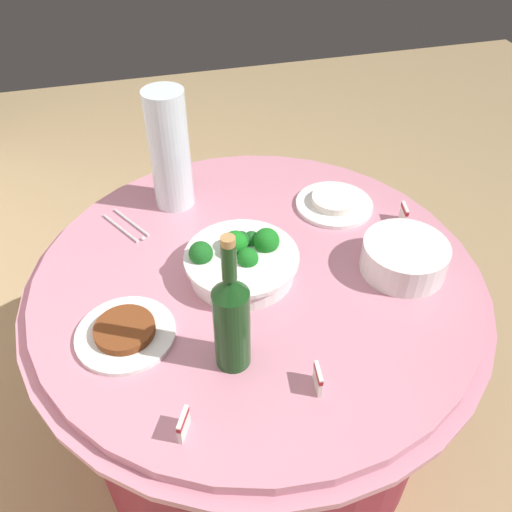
{
  "coord_description": "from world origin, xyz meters",
  "views": [
    {
      "loc": [
        -0.94,
        0.25,
        1.65
      ],
      "look_at": [
        0.0,
        0.0,
        0.79
      ],
      "focal_mm": 37.45,
      "sensor_mm": 36.0,
      "label": 1
    }
  ],
  "objects_px": {
    "wine_bottle": "(232,319)",
    "food_plate_rice": "(334,203)",
    "decorative_fruit_vase": "(170,154)",
    "label_placard_front": "(404,213)",
    "plate_stack": "(404,257)",
    "serving_tongs": "(127,226)",
    "label_placard_rear": "(318,378)",
    "broccoli_bowl": "(241,261)",
    "food_plate_stir_fry": "(125,332)",
    "label_placard_mid": "(184,424)"
  },
  "relations": [
    {
      "from": "food_plate_stir_fry",
      "to": "label_placard_mid",
      "type": "relative_size",
      "value": 4.0
    },
    {
      "from": "plate_stack",
      "to": "decorative_fruit_vase",
      "type": "relative_size",
      "value": 0.62
    },
    {
      "from": "serving_tongs",
      "to": "food_plate_rice",
      "type": "distance_m",
      "value": 0.58
    },
    {
      "from": "serving_tongs",
      "to": "label_placard_rear",
      "type": "bearing_deg",
      "value": -152.07
    },
    {
      "from": "serving_tongs",
      "to": "plate_stack",
      "type": "bearing_deg",
      "value": -117.82
    },
    {
      "from": "broccoli_bowl",
      "to": "serving_tongs",
      "type": "bearing_deg",
      "value": 45.54
    },
    {
      "from": "plate_stack",
      "to": "food_plate_stir_fry",
      "type": "height_order",
      "value": "plate_stack"
    },
    {
      "from": "wine_bottle",
      "to": "label_placard_mid",
      "type": "distance_m",
      "value": 0.21
    },
    {
      "from": "plate_stack",
      "to": "serving_tongs",
      "type": "height_order",
      "value": "plate_stack"
    },
    {
      "from": "serving_tongs",
      "to": "food_plate_stir_fry",
      "type": "distance_m",
      "value": 0.39
    },
    {
      "from": "wine_bottle",
      "to": "decorative_fruit_vase",
      "type": "xyz_separation_m",
      "value": [
        0.59,
        0.04,
        0.03
      ]
    },
    {
      "from": "serving_tongs",
      "to": "label_placard_rear",
      "type": "distance_m",
      "value": 0.7
    },
    {
      "from": "food_plate_rice",
      "to": "wine_bottle",
      "type": "bearing_deg",
      "value": 138.7
    },
    {
      "from": "broccoli_bowl",
      "to": "plate_stack",
      "type": "distance_m",
      "value": 0.4
    },
    {
      "from": "serving_tongs",
      "to": "label_placard_rear",
      "type": "xyz_separation_m",
      "value": [
        -0.62,
        -0.33,
        0.03
      ]
    },
    {
      "from": "wine_bottle",
      "to": "food_plate_stir_fry",
      "type": "height_order",
      "value": "wine_bottle"
    },
    {
      "from": "food_plate_stir_fry",
      "to": "label_placard_front",
      "type": "distance_m",
      "value": 0.8
    },
    {
      "from": "plate_stack",
      "to": "food_plate_rice",
      "type": "distance_m",
      "value": 0.3
    },
    {
      "from": "wine_bottle",
      "to": "food_plate_stir_fry",
      "type": "xyz_separation_m",
      "value": [
        0.12,
        0.21,
        -0.12
      ]
    },
    {
      "from": "broccoli_bowl",
      "to": "serving_tongs",
      "type": "xyz_separation_m",
      "value": [
        0.25,
        0.26,
        -0.04
      ]
    },
    {
      "from": "broccoli_bowl",
      "to": "wine_bottle",
      "type": "bearing_deg",
      "value": 162.68
    },
    {
      "from": "food_plate_rice",
      "to": "label_placard_mid",
      "type": "distance_m",
      "value": 0.8
    },
    {
      "from": "food_plate_stir_fry",
      "to": "label_placard_mid",
      "type": "bearing_deg",
      "value": -161.51
    },
    {
      "from": "broccoli_bowl",
      "to": "serving_tongs",
      "type": "height_order",
      "value": "broccoli_bowl"
    },
    {
      "from": "food_plate_rice",
      "to": "label_placard_rear",
      "type": "relative_size",
      "value": 4.0
    },
    {
      "from": "plate_stack",
      "to": "food_plate_rice",
      "type": "bearing_deg",
      "value": 13.16
    },
    {
      "from": "plate_stack",
      "to": "label_placard_mid",
      "type": "height_order",
      "value": "plate_stack"
    },
    {
      "from": "label_placard_rear",
      "to": "decorative_fruit_vase",
      "type": "bearing_deg",
      "value": 14.58
    },
    {
      "from": "wine_bottle",
      "to": "serving_tongs",
      "type": "bearing_deg",
      "value": 19.49
    },
    {
      "from": "wine_bottle",
      "to": "plate_stack",
      "type": "bearing_deg",
      "value": -70.55
    },
    {
      "from": "plate_stack",
      "to": "wine_bottle",
      "type": "bearing_deg",
      "value": 109.45
    },
    {
      "from": "label_placard_front",
      "to": "plate_stack",
      "type": "bearing_deg",
      "value": 153.18
    },
    {
      "from": "decorative_fruit_vase",
      "to": "plate_stack",
      "type": "bearing_deg",
      "value": -130.25
    },
    {
      "from": "plate_stack",
      "to": "food_plate_rice",
      "type": "xyz_separation_m",
      "value": [
        0.29,
        0.07,
        -0.03
      ]
    },
    {
      "from": "plate_stack",
      "to": "label_placard_front",
      "type": "distance_m",
      "value": 0.19
    },
    {
      "from": "broccoli_bowl",
      "to": "food_plate_rice",
      "type": "height_order",
      "value": "broccoli_bowl"
    },
    {
      "from": "plate_stack",
      "to": "wine_bottle",
      "type": "relative_size",
      "value": 0.62
    },
    {
      "from": "label_placard_front",
      "to": "wine_bottle",
      "type": "bearing_deg",
      "value": 121.31
    },
    {
      "from": "broccoli_bowl",
      "to": "plate_stack",
      "type": "xyz_separation_m",
      "value": [
        -0.09,
        -0.39,
        -0.0
      ]
    },
    {
      "from": "plate_stack",
      "to": "label_placard_front",
      "type": "relative_size",
      "value": 3.82
    },
    {
      "from": "serving_tongs",
      "to": "label_placard_rear",
      "type": "relative_size",
      "value": 2.92
    },
    {
      "from": "wine_bottle",
      "to": "food_plate_rice",
      "type": "bearing_deg",
      "value": -41.3
    },
    {
      "from": "wine_bottle",
      "to": "label_placard_mid",
      "type": "bearing_deg",
      "value": 138.29
    },
    {
      "from": "serving_tongs",
      "to": "label_placard_mid",
      "type": "relative_size",
      "value": 2.92
    },
    {
      "from": "broccoli_bowl",
      "to": "label_placard_mid",
      "type": "bearing_deg",
      "value": 152.59
    },
    {
      "from": "decorative_fruit_vase",
      "to": "label_placard_front",
      "type": "height_order",
      "value": "decorative_fruit_vase"
    },
    {
      "from": "food_plate_rice",
      "to": "food_plate_stir_fry",
      "type": "xyz_separation_m",
      "value": [
        -0.33,
        0.62,
        -0.0
      ]
    },
    {
      "from": "serving_tongs",
      "to": "broccoli_bowl",
      "type": "bearing_deg",
      "value": -134.46
    },
    {
      "from": "wine_bottle",
      "to": "label_placard_mid",
      "type": "relative_size",
      "value": 6.11
    },
    {
      "from": "food_plate_stir_fry",
      "to": "label_placard_rear",
      "type": "xyz_separation_m",
      "value": [
        -0.23,
        -0.36,
        0.02
      ]
    }
  ]
}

